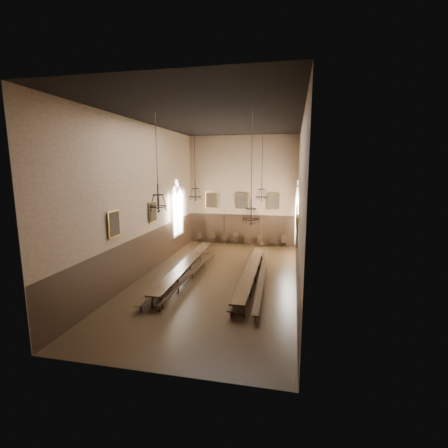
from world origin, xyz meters
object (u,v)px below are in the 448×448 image
(table_right, at_px, (251,275))
(chair_7, at_px, (284,244))
(bench_right_inner, at_px, (243,277))
(chair_5, at_px, (260,243))
(chandelier_back_left, at_px, (195,192))
(chair_2, at_px, (224,241))
(chandelier_front_right, at_px, (251,212))
(chair_0, at_px, (200,240))
(chair_6, at_px, (272,244))
(chair_4, at_px, (247,242))
(chandelier_back_right, at_px, (262,192))
(chandelier_front_left, at_px, (158,201))
(bench_left_outer, at_px, (175,272))
(bench_left_inner, at_px, (193,273))
(chair_1, at_px, (212,240))
(chair_3, at_px, (234,241))
(table_left, at_px, (187,269))
(bench_right_outer, at_px, (262,278))

(table_right, height_order, chair_7, chair_7)
(bench_right_inner, xyz_separation_m, chair_5, (0.06, 8.75, -0.02))
(chandelier_back_left, bearing_deg, table_right, -36.72)
(chair_2, xyz_separation_m, chandelier_front_right, (3.60, -10.78, 4.05))
(chair_0, height_order, chair_6, chair_6)
(chair_4, height_order, chandelier_back_right, chandelier_back_right)
(chair_2, xyz_separation_m, chair_5, (2.99, 0.07, -0.00))
(chair_4, height_order, chair_6, chair_4)
(chair_2, xyz_separation_m, chandelier_front_left, (-0.89, -11.39, 4.55))
(chair_0, distance_m, chair_4, 4.15)
(bench_left_outer, xyz_separation_m, chair_6, (5.16, 8.65, -0.04))
(bench_left_outer, bearing_deg, table_right, 0.71)
(bench_left_outer, xyz_separation_m, bench_left_inner, (1.11, -0.03, -0.02))
(chair_1, bearing_deg, chair_3, 10.75)
(table_left, xyz_separation_m, chair_0, (-1.66, 8.40, -0.14))
(bench_right_outer, height_order, chair_3, chair_3)
(table_right, xyz_separation_m, chandelier_back_right, (0.26, 2.82, 4.54))
(bench_left_inner, relative_size, chair_5, 11.47)
(chair_7, relative_size, chandelier_front_right, 0.19)
(chair_4, relative_size, chair_7, 0.98)
(chair_0, distance_m, chandelier_back_left, 7.31)
(chair_2, relative_size, chandelier_front_left, 0.19)
(chair_5, relative_size, chandelier_back_left, 0.19)
(bench_left_inner, bearing_deg, chair_7, 60.06)
(bench_left_outer, bearing_deg, chandelier_front_left, -84.27)
(chair_2, height_order, chandelier_front_left, chandelier_front_left)
(bench_left_outer, distance_m, chandelier_front_left, 5.26)
(chandelier_front_left, bearing_deg, chair_2, 85.52)
(chair_6, bearing_deg, chandelier_front_left, -108.84)
(bench_left_inner, distance_m, bench_right_inner, 2.98)
(chair_1, xyz_separation_m, chandelier_front_right, (4.64, -10.72, 4.02))
(chair_2, distance_m, chair_6, 4.00)
(table_left, relative_size, chandelier_back_right, 2.30)
(table_left, distance_m, chair_0, 8.56)
(chair_3, relative_size, chandelier_front_right, 0.20)
(table_right, distance_m, chair_6, 8.61)
(chair_5, bearing_deg, bench_left_outer, -127.84)
(bench_left_outer, xyz_separation_m, chair_2, (1.16, 8.71, -0.04))
(chair_0, xyz_separation_m, chandelier_back_left, (1.39, -5.56, 4.54))
(chair_4, bearing_deg, bench_left_inner, -104.78)
(bench_left_outer, bearing_deg, chair_3, 76.77)
(chair_2, relative_size, chair_3, 0.87)
(table_right, xyz_separation_m, chandelier_front_right, (0.23, -2.13, 3.93))
(chandelier_back_right, bearing_deg, table_right, -95.26)
(bench_right_outer, height_order, chair_4, chair_4)
(table_left, bearing_deg, bench_right_outer, -3.28)
(chair_0, bearing_deg, chair_6, -12.32)
(chandelier_back_left, bearing_deg, chandelier_front_right, -49.95)
(table_left, relative_size, chair_5, 11.92)
(bench_right_outer, relative_size, chandelier_front_right, 2.00)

